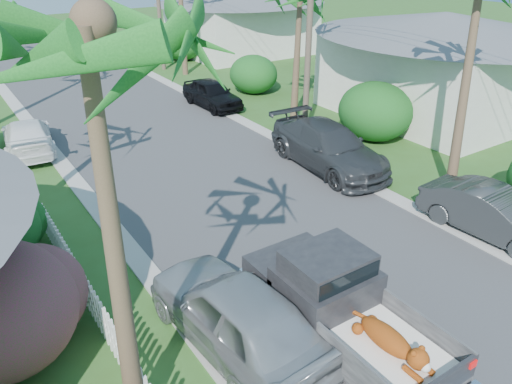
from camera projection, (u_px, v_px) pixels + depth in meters
ground at (493, 383)px, 9.91m from camera, size 120.00×120.00×0.00m
road at (96, 92)px, 28.41m from camera, size 8.00×100.00×0.02m
curb_left at (15, 105)px, 26.28m from camera, size 0.60×100.00×0.06m
curb_right at (165, 81)px, 30.53m from camera, size 0.60×100.00×0.06m
pickup_truck at (334, 301)px, 10.60m from camera, size 1.98×5.12×2.06m
parked_car_rn at (493, 214)px, 14.52m from camera, size 1.81×4.38×1.41m
parked_car_rm at (328, 147)px, 18.86m from camera, size 2.62×5.74×1.63m
parked_car_rf at (212, 94)px, 25.71m from camera, size 1.76×4.12×1.39m
parked_car_ln at (236, 314)px, 10.48m from camera, size 2.34×5.04×1.67m
parked_car_lf at (28, 136)px, 20.32m from camera, size 2.44×4.75×1.32m
palm_l_a at (80, 28)px, 5.91m from camera, size 4.40×4.40×8.20m
shrub_l_b at (0, 310)px, 9.91m from camera, size 3.00×3.30×2.60m
shrub_r_b at (375, 111)px, 21.34m from camera, size 3.00×3.30×2.50m
shrub_r_c at (253, 74)px, 27.95m from camera, size 2.60×2.86×2.10m
shrub_r_d at (182, 41)px, 35.48m from camera, size 3.20×3.52×2.60m
picket_fence at (103, 320)px, 10.79m from camera, size 0.10×11.00×1.00m
house_right_near at (438, 68)px, 24.21m from camera, size 8.00×9.00×4.80m
house_right_far at (241, 23)px, 37.58m from camera, size 9.00×8.00×4.60m
utility_pole_b at (309, 28)px, 20.21m from camera, size 1.60×0.26×9.00m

